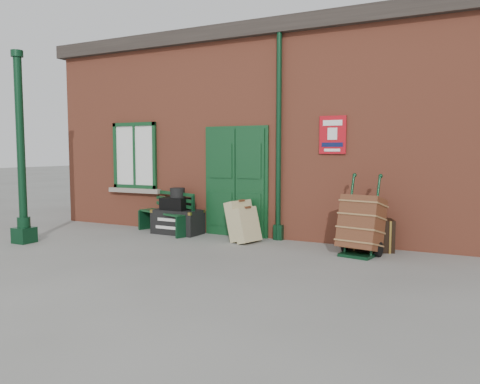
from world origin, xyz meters
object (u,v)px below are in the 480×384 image
Objects in this scene: houdini_trunk at (178,222)px; dark_trunk at (370,235)px; bench at (168,211)px; porter_trolley at (361,225)px.

dark_trunk is at bearing 3.01° from houdini_trunk.
dark_trunk reaches higher than houdini_trunk.
houdini_trunk is at bearing 14.50° from bench.
porter_trolley is at bearing -3.58° from houdini_trunk.
dark_trunk is at bearing 93.71° from porter_trolley.
dark_trunk is (0.06, 0.45, -0.24)m from porter_trolley.
porter_trolley is (4.20, -0.37, 0.06)m from bench.
houdini_trunk is (0.27, -0.03, -0.20)m from bench.
bench is 0.34m from houdini_trunk.
bench is 4.22m from porter_trolley.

